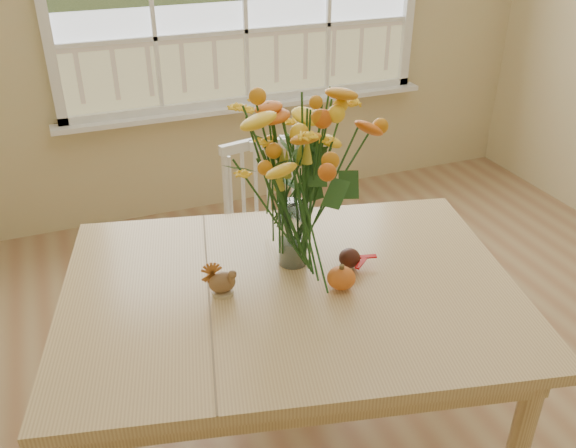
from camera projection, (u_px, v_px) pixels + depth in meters
name	position (u px, v px, depth m)	size (l,w,h in m)	color
floor	(424.00, 434.00, 2.46)	(4.00, 4.50, 0.01)	#9A6E4A
dining_table	(290.00, 308.00, 2.03)	(1.67, 1.35, 0.79)	tan
windsor_chair	(274.00, 235.00, 2.79)	(0.47, 0.46, 0.93)	white
flower_vase	(293.00, 173.00, 1.94)	(0.47, 0.47, 0.56)	white
pumpkin	(341.00, 279.00, 1.96)	(0.09, 0.09, 0.07)	#D24E18
turkey_figurine	(222.00, 282.00, 1.93)	(0.09, 0.07, 0.11)	#CCB78C
dark_gourd	(349.00, 259.00, 2.07)	(0.13, 0.07, 0.07)	#38160F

